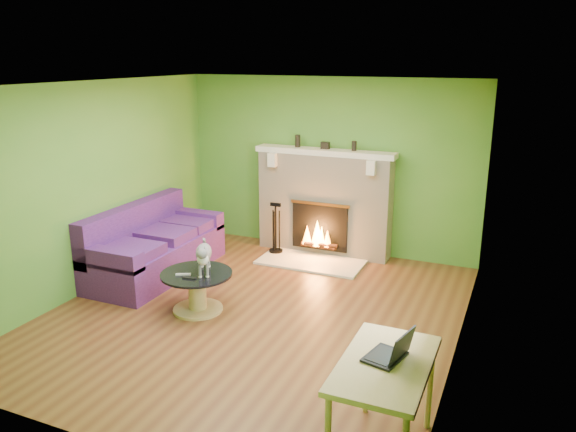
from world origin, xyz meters
name	(u,v)px	position (x,y,z in m)	size (l,w,h in m)	color
floor	(255,313)	(0.00, 0.00, 0.00)	(5.00, 5.00, 0.00)	#5B301A
ceiling	(251,84)	(0.00, 0.00, 2.60)	(5.00, 5.00, 0.00)	white
wall_back	(329,166)	(0.00, 2.50, 1.30)	(5.00, 5.00, 0.00)	#43862B
wall_front	(93,289)	(0.00, -2.50, 1.30)	(5.00, 5.00, 0.00)	#43862B
wall_left	(93,187)	(-2.25, 0.00, 1.30)	(5.00, 5.00, 0.00)	#43862B
wall_right	(465,230)	(2.25, 0.00, 1.30)	(5.00, 5.00, 0.00)	#43862B
window_frame	(453,231)	(2.24, -0.90, 1.55)	(1.20, 1.20, 0.00)	silver
window_pane	(452,231)	(2.23, -0.90, 1.55)	(1.06, 1.06, 0.00)	white
fireplace	(324,203)	(0.00, 2.32, 0.77)	(2.10, 0.46, 1.58)	beige
hearth	(311,262)	(0.00, 1.80, 0.01)	(1.50, 0.75, 0.03)	beige
mantel	(325,152)	(0.00, 2.30, 1.54)	(2.10, 0.28, 0.08)	silver
sofa	(153,247)	(-1.86, 0.59, 0.36)	(0.95, 2.10, 0.94)	#3E185C
coffee_table	(197,289)	(-0.65, -0.19, 0.27)	(0.83, 0.83, 0.47)	tan
desk	(385,374)	(1.95, -1.78, 0.70)	(0.62, 1.07, 0.79)	tan
cat	(204,256)	(-0.57, -0.14, 0.67)	(0.23, 0.64, 0.40)	slate
remote_silver	(183,274)	(-0.75, -0.31, 0.48)	(0.17, 0.04, 0.02)	gray
remote_black	(189,278)	(-0.63, -0.37, 0.48)	(0.16, 0.04, 0.02)	black
laptop	(385,343)	(1.93, -1.73, 0.91)	(0.27, 0.31, 0.24)	black
fire_tools	(276,227)	(-0.63, 1.95, 0.41)	(0.20, 0.20, 0.77)	black
mantel_vase_left	(298,141)	(-0.44, 2.33, 1.67)	(0.08, 0.08, 0.18)	black
mantel_vase_right	(354,146)	(0.43, 2.33, 1.65)	(0.07, 0.07, 0.14)	black
mantel_box	(325,145)	(0.00, 2.33, 1.63)	(0.12, 0.08, 0.10)	black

